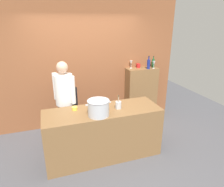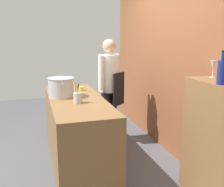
{
  "view_description": "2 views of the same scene",
  "coord_description": "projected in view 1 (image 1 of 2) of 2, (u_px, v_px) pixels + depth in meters",
  "views": [
    {
      "loc": [
        -0.83,
        -2.97,
        2.33
      ],
      "look_at": [
        0.27,
        0.28,
        1.07
      ],
      "focal_mm": 31.69,
      "sensor_mm": 36.0,
      "label": 1
    },
    {
      "loc": [
        3.38,
        -0.52,
        1.71
      ],
      "look_at": [
        0.27,
        0.42,
        0.99
      ],
      "focal_mm": 42.02,
      "sensor_mm": 36.0,
      "label": 2
    }
  ],
  "objects": [
    {
      "name": "brick_back_panel",
      "position": [
        85.0,
        61.0,
        4.43
      ],
      "size": [
        4.4,
        0.1,
        3.0
      ],
      "primitive_type": "cube",
      "color": "brown",
      "rests_on": "ground_plane"
    },
    {
      "name": "bar_cabinet",
      "position": [
        141.0,
        93.0,
        4.94
      ],
      "size": [
        0.76,
        0.32,
        1.28
      ],
      "primitive_type": "cube",
      "color": "brown",
      "rests_on": "ground_plane"
    },
    {
      "name": "wine_bottle_green",
      "position": [
        153.0,
        63.0,
        4.8
      ],
      "size": [
        0.07,
        0.07,
        0.27
      ],
      "color": "#1E592D",
      "rests_on": "bar_cabinet"
    },
    {
      "name": "wine_glass_wide",
      "position": [
        131.0,
        63.0,
        4.68
      ],
      "size": [
        0.07,
        0.07,
        0.18
      ],
      "color": "silver",
      "rests_on": "bar_cabinet"
    },
    {
      "name": "spice_tin_red",
      "position": [
        138.0,
        66.0,
        4.75
      ],
      "size": [
        0.08,
        0.08,
        0.1
      ],
      "primitive_type": "cube",
      "color": "red",
      "rests_on": "bar_cabinet"
    },
    {
      "name": "butter_jar",
      "position": [
        75.0,
        108.0,
        3.38
      ],
      "size": [
        0.09,
        0.09,
        0.06
      ],
      "primitive_type": "cylinder",
      "color": "yellow",
      "rests_on": "prep_counter"
    },
    {
      "name": "wine_bottle_cobalt",
      "position": [
        149.0,
        64.0,
        4.62
      ],
      "size": [
        0.08,
        0.08,
        0.3
      ],
      "color": "navy",
      "rests_on": "bar_cabinet"
    },
    {
      "name": "prep_counter",
      "position": [
        103.0,
        133.0,
        3.54
      ],
      "size": [
        2.02,
        0.7,
        0.9
      ],
      "primitive_type": "cube",
      "color": "brown",
      "rests_on": "ground_plane"
    },
    {
      "name": "ground_plane",
      "position": [
        103.0,
        154.0,
        3.7
      ],
      "size": [
        8.0,
        8.0,
        0.0
      ],
      "primitive_type": "plane",
      "color": "#4C4C51"
    },
    {
      "name": "wine_glass_short",
      "position": [
        154.0,
        63.0,
        4.66
      ],
      "size": [
        0.07,
        0.07,
        0.17
      ],
      "color": "silver",
      "rests_on": "bar_cabinet"
    },
    {
      "name": "utensil_crock",
      "position": [
        118.0,
        105.0,
        3.43
      ],
      "size": [
        0.1,
        0.1,
        0.26
      ],
      "color": "#B7BABF",
      "rests_on": "prep_counter"
    },
    {
      "name": "stockpot_large",
      "position": [
        98.0,
        108.0,
        3.15
      ],
      "size": [
        0.41,
        0.36,
        0.26
      ],
      "color": "#B7BABF",
      "rests_on": "prep_counter"
    },
    {
      "name": "chef",
      "position": [
        65.0,
        98.0,
        3.76
      ],
      "size": [
        0.43,
        0.45,
        1.66
      ],
      "rotation": [
        0.0,
        0.0,
        2.27
      ],
      "color": "black",
      "rests_on": "ground_plane"
    }
  ]
}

